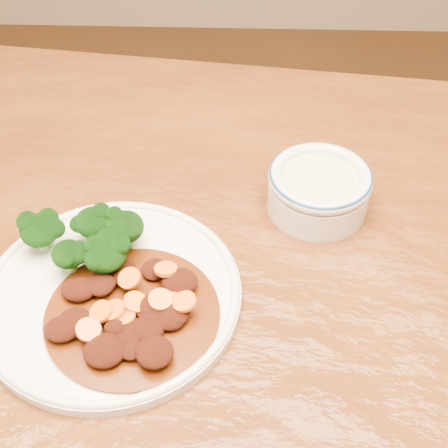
{
  "coord_description": "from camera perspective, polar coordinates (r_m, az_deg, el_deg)",
  "views": [
    {
      "loc": [
        -0.01,
        -0.43,
        1.28
      ],
      "look_at": [
        -0.02,
        0.07,
        0.77
      ],
      "focal_mm": 50.0,
      "sensor_mm": 36.0,
      "label": 1
    }
  ],
  "objects": [
    {
      "name": "dining_table",
      "position": [
        0.74,
        1.68,
        -9.62
      ],
      "size": [
        1.6,
        1.07,
        0.75
      ],
      "rotation": [
        0.0,
        0.0,
        -0.12
      ],
      "color": "#5A3110",
      "rests_on": "ground"
    },
    {
      "name": "mince_stew",
      "position": [
        0.64,
        -8.39,
        -7.99
      ],
      "size": [
        0.18,
        0.18,
        0.03
      ],
      "color": "#4E1E08",
      "rests_on": "dinner_plate"
    },
    {
      "name": "dinner_plate",
      "position": [
        0.67,
        -10.26,
        -6.27
      ],
      "size": [
        0.27,
        0.27,
        0.02
      ],
      "rotation": [
        0.0,
        0.0,
        0.27
      ],
      "color": "white",
      "rests_on": "dining_table"
    },
    {
      "name": "broccoli_florets",
      "position": [
        0.69,
        -12.36,
        -1.24
      ],
      "size": [
        0.13,
        0.09,
        0.05
      ],
      "color": "#7BA254",
      "rests_on": "dinner_plate"
    },
    {
      "name": "dip_bowl",
      "position": [
        0.75,
        8.66,
        3.28
      ],
      "size": [
        0.12,
        0.12,
        0.06
      ],
      "rotation": [
        0.0,
        0.0,
        -0.43
      ],
      "color": "silver",
      "rests_on": "dining_table"
    }
  ]
}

